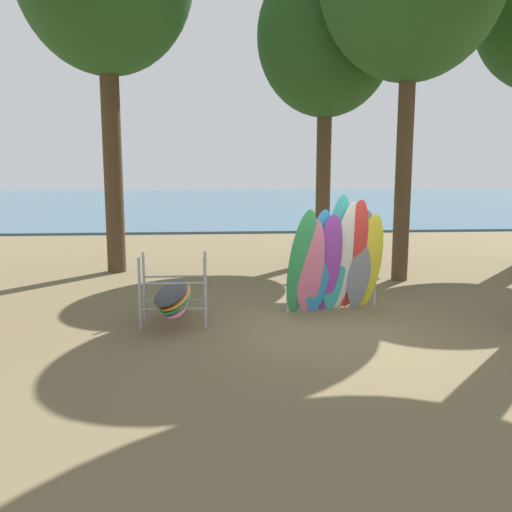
% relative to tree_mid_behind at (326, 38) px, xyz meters
% --- Properties ---
extents(ground_plane, '(80.00, 80.00, 0.00)m').
position_rel_tree_mid_behind_xyz_m(ground_plane, '(-1.00, -6.43, -6.17)').
color(ground_plane, brown).
extents(lake_water, '(80.00, 36.00, 0.10)m').
position_rel_tree_mid_behind_xyz_m(lake_water, '(-1.00, 24.67, -6.12)').
color(lake_water, '#38607A').
rests_on(lake_water, ground).
extents(tree_mid_behind, '(3.75, 3.75, 8.38)m').
position_rel_tree_mid_behind_xyz_m(tree_mid_behind, '(0.00, 0.00, 0.00)').
color(tree_mid_behind, '#4C3823').
rests_on(tree_mid_behind, ground).
extents(leaning_board_pile, '(2.02, 1.15, 2.26)m').
position_rel_tree_mid_behind_xyz_m(leaning_board_pile, '(-0.82, -5.57, -5.16)').
color(leaning_board_pile, '#339E56').
rests_on(leaning_board_pile, ground).
extents(board_storage_rack, '(1.15, 2.13, 1.25)m').
position_rel_tree_mid_behind_xyz_m(board_storage_rack, '(-3.82, -6.09, -5.67)').
color(board_storage_rack, '#9EA0A5').
rests_on(board_storage_rack, ground).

